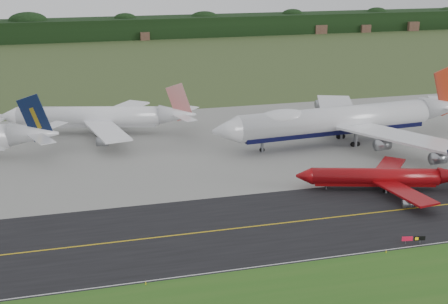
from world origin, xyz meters
TOP-DOWN VIEW (x-y plane):
  - ground at (0.00, 0.00)m, footprint 600.00×600.00m
  - grass_verge at (0.00, -35.00)m, footprint 400.00×30.00m
  - taxiway at (0.00, -4.00)m, footprint 400.00×32.00m
  - apron at (0.00, 51.00)m, footprint 400.00×78.00m
  - taxiway_centreline at (0.00, -4.00)m, footprint 400.00×0.40m
  - taxiway_edge_line at (0.00, -19.50)m, footprint 400.00×0.25m
  - horizon_treeline at (0.00, 273.76)m, footprint 700.00×25.00m
  - jet_ba_747 at (27.78, 41.80)m, footprint 77.98×64.35m
  - jet_red_737 at (21.40, 7.13)m, footprint 38.06×30.32m
  - jet_star_tail at (-36.01, 68.40)m, footprint 55.73×45.71m
  - taxiway_sign at (13.31, -18.51)m, footprint 4.26×0.93m
  - edge_marker_left at (-35.49, -20.50)m, footprint 0.16×0.16m
  - edge_marker_center at (6.82, -20.50)m, footprint 0.16×0.16m

SIDE VIEW (x-z plane):
  - ground at x=0.00m, z-range 0.00..0.00m
  - grass_verge at x=0.00m, z-range 0.00..0.01m
  - apron at x=0.00m, z-range 0.00..0.01m
  - taxiway at x=0.00m, z-range 0.00..0.02m
  - taxiway_centreline at x=0.00m, z-range 0.03..0.03m
  - taxiway_edge_line at x=0.00m, z-range 0.03..0.03m
  - edge_marker_left at x=-35.49m, z-range 0.00..0.50m
  - edge_marker_center at x=6.82m, z-range 0.00..0.50m
  - taxiway_sign at x=13.31m, z-range 0.29..1.73m
  - jet_red_737 at x=21.40m, z-range -2.34..8.12m
  - jet_star_tail at x=-36.01m, z-range -2.48..12.38m
  - horizon_treeline at x=0.00m, z-range -0.53..11.47m
  - jet_ba_747 at x=27.78m, z-range -3.13..16.46m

